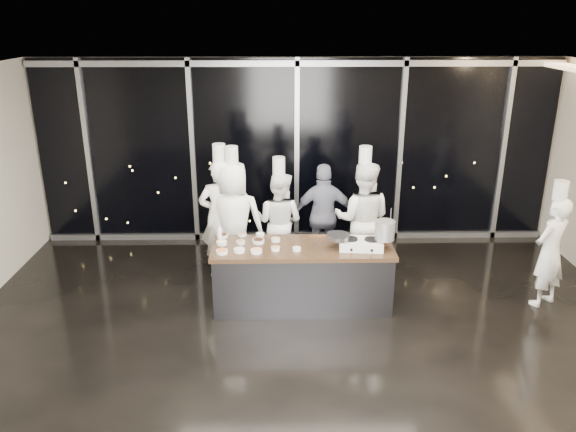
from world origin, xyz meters
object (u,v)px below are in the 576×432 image
chef_left (234,221)px  chef_center (279,221)px  stock_pot (385,230)px  chef_right (362,219)px  frying_pan (338,236)px  guest (324,216)px  chef_far_left (222,218)px  demo_counter (302,276)px  stove (361,244)px  chef_side (550,250)px

chef_left → chef_center: bearing=-155.6°
stock_pot → chef_right: (-0.13, 1.13, -0.25)m
stock_pot → frying_pan: bearing=175.1°
frying_pan → guest: guest is taller
chef_far_left → guest: bearing=-168.5°
stock_pot → chef_left: 2.34m
demo_counter → frying_pan: (0.47, -0.07, 0.61)m
stove → chef_left: (-1.78, 1.00, -0.03)m
demo_counter → chef_far_left: 1.62m
chef_far_left → chef_center: (0.87, 0.19, -0.13)m
chef_far_left → chef_right: (2.15, 0.01, -0.03)m
demo_counter → chef_right: (0.96, 1.01, 0.46)m
chef_far_left → chef_right: bearing=179.3°
chef_far_left → chef_left: (0.19, -0.08, -0.02)m
frying_pan → chef_far_left: bearing=152.4°
chef_far_left → chef_right: 2.15m
guest → frying_pan: bearing=93.2°
demo_counter → guest: (0.40, 1.35, 0.39)m
demo_counter → frying_pan: bearing=-8.2°
stove → chef_side: size_ratio=0.34×
chef_center → chef_right: 1.29m
stock_pot → chef_right: chef_right is taller
demo_counter → frying_pan: frying_pan is taller
chef_center → chef_right: size_ratio=0.90×
demo_counter → chef_side: chef_side is taller
frying_pan → stock_pot: stock_pot is taller
stove → guest: bearing=110.1°
stove → chef_left: 2.04m
frying_pan → chef_center: chef_center is taller
frying_pan → chef_left: (-1.46, 0.98, -0.13)m
guest → chef_left: bearing=17.8°
chef_right → stock_pot: bearing=109.5°
chef_right → chef_side: size_ratio=1.13×
chef_far_left → chef_left: size_ratio=1.01×
stove → chef_left: chef_left is taller
demo_counter → chef_side: 3.42m
chef_left → stove: bearing=153.8°
demo_counter → stock_pot: (1.09, -0.12, 0.72)m
stove → chef_far_left: 2.24m
frying_pan → chef_side: size_ratio=0.31×
stove → chef_far_left: chef_far_left is taller
chef_left → chef_side: (4.40, -0.92, -0.12)m
chef_center → chef_right: (1.27, -0.18, 0.10)m
guest → chef_right: (0.56, -0.34, 0.07)m
chef_right → chef_side: 2.65m
demo_counter → chef_side: size_ratio=1.36×
demo_counter → stock_pot: 1.31m
chef_far_left → chef_center: size_ratio=1.13×
stove → chef_left: size_ratio=0.29×
guest → chef_side: 3.30m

